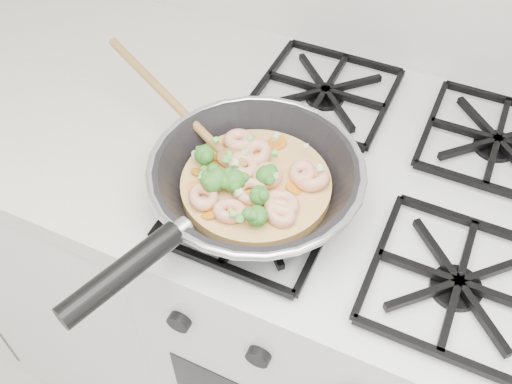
% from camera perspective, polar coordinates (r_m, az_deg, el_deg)
% --- Properties ---
extents(stove, '(0.60, 0.60, 0.92)m').
position_cam_1_polar(stove, '(1.28, 9.01, -12.16)').
color(stove, silver).
rests_on(stove, ground).
extents(counter_left, '(1.00, 0.60, 0.90)m').
position_cam_1_polar(counter_left, '(1.56, -19.81, -0.77)').
color(counter_left, white).
rests_on(counter_left, ground).
extents(skillet, '(0.48, 0.47, 0.10)m').
position_cam_1_polar(skillet, '(0.83, -0.38, 1.13)').
color(skillet, black).
rests_on(skillet, stove).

